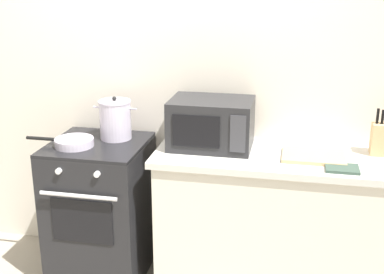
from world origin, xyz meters
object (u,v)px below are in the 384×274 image
(stove, at_px, (101,209))
(cutting_board, at_px, (313,156))
(stock_pot, at_px, (115,120))
(knife_block, at_px, (383,139))
(frying_pan, at_px, (73,142))
(microwave, at_px, (211,123))
(oven_mitt, at_px, (342,168))

(stove, relative_size, cutting_board, 2.56)
(stock_pot, distance_m, knife_block, 1.65)
(cutting_board, bearing_deg, frying_pan, -176.53)
(frying_pan, height_order, knife_block, knife_block)
(microwave, bearing_deg, knife_block, 3.50)
(stove, distance_m, microwave, 0.95)
(microwave, height_order, oven_mitt, microwave)
(microwave, height_order, knife_block, microwave)
(microwave, xyz_separation_m, cutting_board, (0.62, -0.08, -0.14))
(knife_block, bearing_deg, stock_pot, -179.12)
(stock_pot, xyz_separation_m, oven_mitt, (1.40, -0.27, -0.12))
(stock_pot, xyz_separation_m, knife_block, (1.65, 0.03, -0.03))
(frying_pan, relative_size, oven_mitt, 2.45)
(cutting_board, bearing_deg, stock_pot, 174.77)
(stove, height_order, frying_pan, frying_pan)
(microwave, xyz_separation_m, knife_block, (1.01, 0.06, -0.05))
(stove, relative_size, stock_pot, 3.14)
(stock_pot, bearing_deg, frying_pan, -135.57)
(stove, xyz_separation_m, stock_pot, (0.09, 0.12, 0.59))
(stove, bearing_deg, cutting_board, 0.05)
(stove, distance_m, oven_mitt, 1.57)
(microwave, height_order, cutting_board, microwave)
(stove, height_order, microwave, microwave)
(stove, bearing_deg, microwave, 6.26)
(microwave, bearing_deg, oven_mitt, -17.18)
(cutting_board, distance_m, knife_block, 0.43)
(frying_pan, bearing_deg, cutting_board, 3.47)
(microwave, bearing_deg, frying_pan, -168.80)
(stock_pot, distance_m, frying_pan, 0.31)
(cutting_board, xyz_separation_m, oven_mitt, (0.15, -0.16, -0.00))
(frying_pan, distance_m, oven_mitt, 1.61)
(stock_pot, relative_size, knife_block, 1.05)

